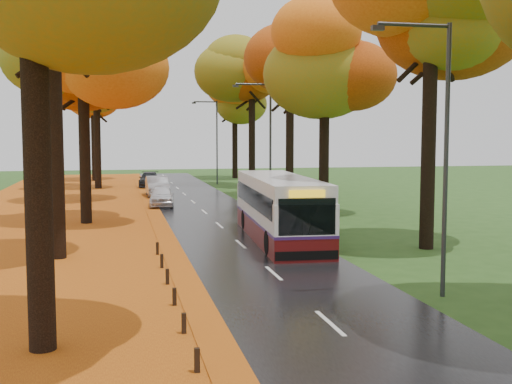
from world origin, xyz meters
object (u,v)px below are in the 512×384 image
object	(u,v)px
car_white	(162,196)
car_dark	(150,179)
car_silver	(157,186)
streetlamp_mid	(266,136)
streetlamp_far	(214,135)
bus	(279,207)
streetlamp_near	(439,138)

from	to	relation	value
car_white	car_dark	distance (m)	16.37
car_white	car_silver	bearing A→B (deg)	93.23
streetlamp_mid	streetlamp_far	world-z (taller)	same
streetlamp_far	car_dark	size ratio (longest dim) A/B	1.77
bus	car_white	bearing A→B (deg)	109.46
streetlamp_mid	bus	world-z (taller)	streetlamp_mid
car_dark	streetlamp_near	bearing A→B (deg)	-76.81
streetlamp_near	bus	bearing A→B (deg)	100.44
streetlamp_far	car_dark	bearing A→B (deg)	-163.34
car_silver	car_dark	distance (m)	9.09
streetlamp_near	streetlamp_far	distance (m)	44.00
streetlamp_far	car_silver	xyz separation A→B (m)	(-6.15, -10.97, -3.91)
streetlamp_far	bus	bearing A→B (deg)	-93.45
car_silver	car_dark	size ratio (longest dim) A/B	1.03
streetlamp_mid	car_white	distance (m)	8.35
car_white	streetlamp_mid	bearing A→B (deg)	-26.34
car_dark	streetlamp_mid	bearing A→B (deg)	-67.93
streetlamp_mid	car_white	size ratio (longest dim) A/B	2.02
car_dark	car_silver	bearing A→B (deg)	-84.38
streetlamp_near	car_white	bearing A→B (deg)	103.74
streetlamp_far	car_white	world-z (taller)	streetlamp_far
car_white	streetlamp_far	bearing A→B (deg)	75.37
streetlamp_near	bus	size ratio (longest dim) A/B	0.73
streetlamp_far	car_silver	bearing A→B (deg)	-119.26
streetlamp_near	car_silver	size ratio (longest dim) A/B	1.72
bus	car_dark	bearing A→B (deg)	101.20
bus	streetlamp_near	bearing A→B (deg)	-76.19
streetlamp_near	car_dark	xyz separation A→B (m)	(-6.30, 42.12, -4.02)
streetlamp_far	bus	xyz separation A→B (m)	(-2.00, -33.16, -3.17)
streetlamp_far	car_silver	distance (m)	13.17
car_dark	streetlamp_far	bearing A→B (deg)	21.35
streetlamp_near	car_white	xyz separation A→B (m)	(-6.30, 25.75, -4.00)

